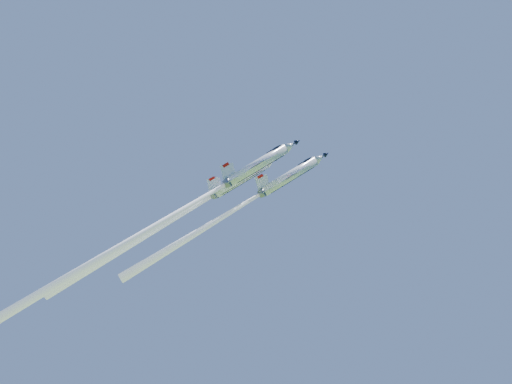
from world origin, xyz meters
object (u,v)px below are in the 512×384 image
Objects in this scene: jet_slot at (174,217)px; jet_left at (174,219)px; jet_lead at (235,209)px; jet_right at (155,226)px.

jet_left is at bearing 179.11° from jet_slot.
jet_left is 6.07m from jet_slot.
jet_lead reaches higher than jet_right.
jet_slot is at bearing -96.08° from jet_lead.
jet_left is 0.82× the size of jet_right.
jet_slot is at bearing -0.89° from jet_left.
jet_lead is 0.71× the size of jet_right.
jet_right is (7.70, -11.55, -4.38)m from jet_left.
jet_right is at bearing -15.28° from jet_left.
jet_slot is (4.46, -4.00, -1.00)m from jet_left.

